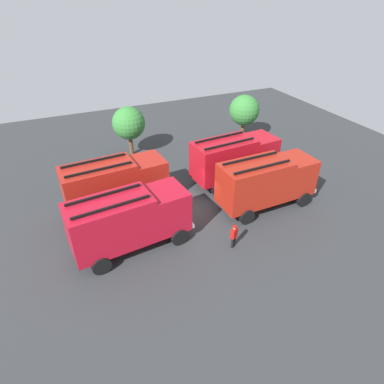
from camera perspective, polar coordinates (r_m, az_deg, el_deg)
ground_plane at (r=23.81m, az=-0.00°, el=-2.84°), size 48.96×48.96×0.00m
fire_truck_0 at (r=19.59m, az=-10.89°, el=-4.63°), size 7.41×3.34×3.88m
fire_truck_1 at (r=23.47m, az=12.82°, el=1.94°), size 7.25×2.87×3.88m
fire_truck_2 at (r=23.25m, az=-13.21°, el=1.57°), size 7.35×3.17×3.88m
fire_truck_3 at (r=26.30m, az=7.42°, el=6.03°), size 7.36×3.20×3.88m
firefighter_0 at (r=20.20m, az=7.31°, el=-7.52°), size 0.48×0.39×1.60m
firefighter_1 at (r=27.21m, az=-10.83°, el=3.90°), size 0.46×0.31×1.76m
tree_0 at (r=30.78m, az=-10.95°, el=11.66°), size 2.96×2.96×4.59m
tree_1 at (r=33.91m, az=9.08°, el=13.86°), size 2.98×2.98×4.63m
traffic_cone_0 at (r=29.78m, az=6.25°, el=5.40°), size 0.39×0.39×0.55m
traffic_cone_1 at (r=26.18m, az=-4.06°, el=1.53°), size 0.46×0.46×0.66m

